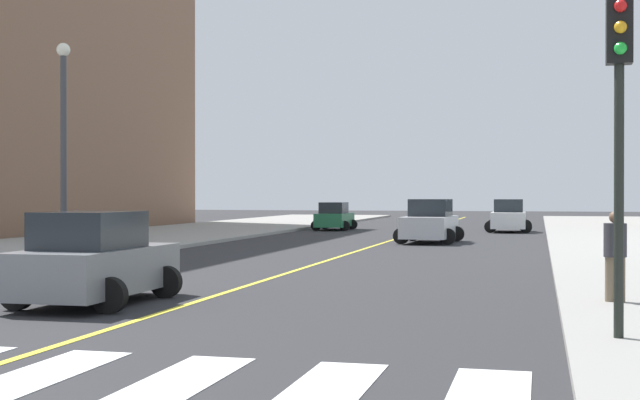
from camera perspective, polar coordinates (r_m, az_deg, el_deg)
lane_divider_paint at (r=45.87m, az=5.34°, el=-2.37°), size 0.16×80.00×0.01m
car_white_nearest at (r=52.68m, az=12.03°, el=-1.05°), size 2.70×4.29×1.91m
car_gray_second at (r=18.44m, az=-14.32°, el=-3.81°), size 2.62×4.19×1.87m
car_silver_third at (r=40.48m, az=7.07°, el=-1.44°), size 2.91×4.52×1.98m
car_green_fourth at (r=54.20m, az=0.93°, el=-1.10°), size 2.39×3.82×1.70m
traffic_light_near_corner at (r=13.49m, az=18.68°, el=6.29°), size 0.36×0.41×4.93m
pedestrian_waiting_east at (r=17.94m, az=18.44°, el=-3.18°), size 0.43×0.43×1.74m
street_lamp at (r=29.76m, az=-16.16°, el=4.33°), size 0.44×0.44×6.93m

